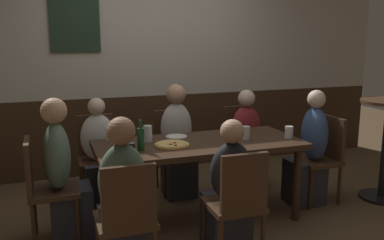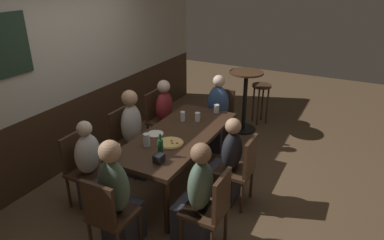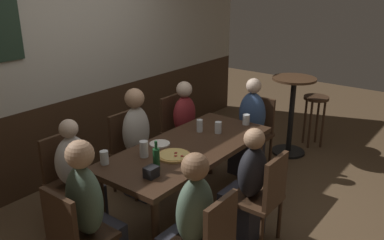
# 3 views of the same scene
# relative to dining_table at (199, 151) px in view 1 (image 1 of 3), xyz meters

# --- Properties ---
(ground_plane) EXTENTS (12.00, 12.00, 0.00)m
(ground_plane) POSITION_rel_dining_table_xyz_m (0.00, 0.00, -0.66)
(ground_plane) COLOR brown
(wall_back) EXTENTS (6.40, 0.13, 2.60)m
(wall_back) POSITION_rel_dining_table_xyz_m (-0.01, 1.65, 0.64)
(wall_back) COLOR #3D2819
(wall_back) RESTS_ON ground_plane
(dining_table) EXTENTS (1.87, 0.82, 0.74)m
(dining_table) POSITION_rel_dining_table_xyz_m (0.00, 0.00, 0.00)
(dining_table) COLOR #382316
(dining_table) RESTS_ON ground_plane
(chair_right_far) EXTENTS (0.40, 0.40, 0.88)m
(chair_right_far) POSITION_rel_dining_table_xyz_m (0.82, 0.82, -0.16)
(chair_right_far) COLOR #422B1C
(chair_right_far) RESTS_ON ground_plane
(chair_head_east) EXTENTS (0.40, 0.40, 0.88)m
(chair_head_east) POSITION_rel_dining_table_xyz_m (1.35, 0.00, -0.16)
(chair_head_east) COLOR #422B1C
(chair_head_east) RESTS_ON ground_plane
(chair_left_far) EXTENTS (0.40, 0.40, 0.88)m
(chair_left_far) POSITION_rel_dining_table_xyz_m (-0.82, 0.82, -0.16)
(chair_left_far) COLOR #422B1C
(chair_left_far) RESTS_ON ground_plane
(chair_left_near) EXTENTS (0.40, 0.40, 0.88)m
(chair_left_near) POSITION_rel_dining_table_xyz_m (-0.82, -0.82, -0.16)
(chair_left_near) COLOR #422B1C
(chair_left_near) RESTS_ON ground_plane
(chair_mid_near) EXTENTS (0.40, 0.40, 0.88)m
(chair_mid_near) POSITION_rel_dining_table_xyz_m (0.00, -0.82, -0.16)
(chair_mid_near) COLOR #422B1C
(chair_mid_near) RESTS_ON ground_plane
(chair_head_west) EXTENTS (0.40, 0.40, 0.88)m
(chair_head_west) POSITION_rel_dining_table_xyz_m (-1.35, 0.00, -0.16)
(chair_head_west) COLOR #422B1C
(chair_head_west) RESTS_ON ground_plane
(chair_mid_far) EXTENTS (0.40, 0.40, 0.88)m
(chair_mid_far) POSITION_rel_dining_table_xyz_m (0.00, 0.82, -0.16)
(chair_mid_far) COLOR #422B1C
(chair_mid_far) RESTS_ON ground_plane
(person_right_far) EXTENTS (0.34, 0.37, 1.10)m
(person_right_far) POSITION_rel_dining_table_xyz_m (0.82, 0.66, -0.20)
(person_right_far) COLOR #2D2D38
(person_right_far) RESTS_ON ground_plane
(person_head_east) EXTENTS (0.37, 0.34, 1.16)m
(person_head_east) POSITION_rel_dining_table_xyz_m (1.19, 0.00, -0.17)
(person_head_east) COLOR #2D2D38
(person_head_east) RESTS_ON ground_plane
(person_left_far) EXTENTS (0.34, 0.37, 1.09)m
(person_left_far) POSITION_rel_dining_table_xyz_m (-0.82, 0.66, -0.21)
(person_left_far) COLOR #2D2D38
(person_left_far) RESTS_ON ground_plane
(person_left_near) EXTENTS (0.34, 0.37, 1.16)m
(person_left_near) POSITION_rel_dining_table_xyz_m (-0.82, -0.66, -0.17)
(person_left_near) COLOR #2D2D38
(person_left_near) RESTS_ON ground_plane
(person_mid_near) EXTENTS (0.34, 0.37, 1.08)m
(person_mid_near) POSITION_rel_dining_table_xyz_m (0.00, -0.66, -0.21)
(person_mid_near) COLOR #2D2D38
(person_mid_near) RESTS_ON ground_plane
(person_head_west) EXTENTS (0.37, 0.34, 1.21)m
(person_head_west) POSITION_rel_dining_table_xyz_m (-1.19, 0.00, -0.14)
(person_head_west) COLOR #2D2D38
(person_head_west) RESTS_ON ground_plane
(person_mid_far) EXTENTS (0.34, 0.37, 1.19)m
(person_mid_far) POSITION_rel_dining_table_xyz_m (-0.00, 0.66, -0.15)
(person_mid_far) COLOR #2D2D38
(person_mid_far) RESTS_ON ground_plane
(pizza) EXTENTS (0.31, 0.31, 0.03)m
(pizza) POSITION_rel_dining_table_xyz_m (-0.27, -0.05, 0.09)
(pizza) COLOR tan
(pizza) RESTS_ON dining_table
(tumbler_water) EXTENTS (0.07, 0.07, 0.12)m
(tumbler_water) POSITION_rel_dining_table_xyz_m (-0.75, 0.33, 0.13)
(tumbler_water) COLOR silver
(tumbler_water) RESTS_ON dining_table
(pint_glass_pale) EXTENTS (0.08, 0.08, 0.11)m
(pint_glass_pale) POSITION_rel_dining_table_xyz_m (0.85, -0.14, 0.13)
(pint_glass_pale) COLOR silver
(pint_glass_pale) RESTS_ON dining_table
(highball_clear) EXTENTS (0.08, 0.08, 0.15)m
(highball_clear) POSITION_rel_dining_table_xyz_m (-0.44, 0.17, 0.14)
(highball_clear) COLOR silver
(highball_clear) RESTS_ON dining_table
(beer_glass_half) EXTENTS (0.06, 0.06, 0.13)m
(beer_glass_half) POSITION_rel_dining_table_xyz_m (0.37, 0.14, 0.14)
(beer_glass_half) COLOR silver
(beer_glass_half) RESTS_ON dining_table
(pint_glass_amber) EXTENTS (0.07, 0.07, 0.12)m
(pint_glass_amber) POSITION_rel_dining_table_xyz_m (0.45, -0.04, 0.13)
(pint_glass_amber) COLOR silver
(pint_glass_amber) RESTS_ON dining_table
(beer_bottle_green) EXTENTS (0.06, 0.06, 0.26)m
(beer_bottle_green) POSITION_rel_dining_table_xyz_m (-0.56, -0.10, 0.18)
(beer_bottle_green) COLOR #194723
(beer_bottle_green) RESTS_ON dining_table
(plate_white_large) EXTENTS (0.20, 0.20, 0.01)m
(plate_white_large) POSITION_rel_dining_table_xyz_m (-0.14, 0.24, 0.09)
(plate_white_large) COLOR white
(plate_white_large) RESTS_ON dining_table
(condiment_caddy) EXTENTS (0.11, 0.09, 0.09)m
(condiment_caddy) POSITION_rel_dining_table_xyz_m (-0.68, -0.15, 0.13)
(condiment_caddy) COLOR black
(condiment_caddy) RESTS_ON dining_table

